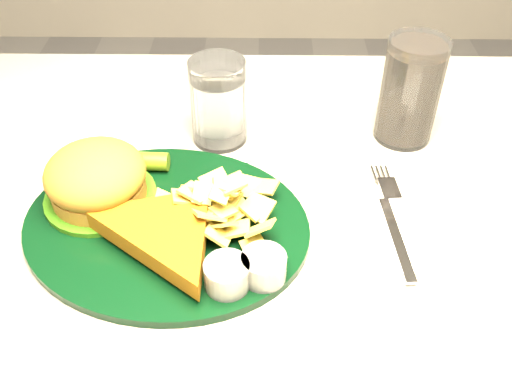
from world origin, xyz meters
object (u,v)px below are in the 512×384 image
cola_glass (410,91)px  dinner_plate (164,204)px  water_glass (218,102)px  fork_napkin (395,232)px  table (249,370)px

cola_glass → dinner_plate: bearing=-148.3°
water_glass → fork_napkin: water_glass is taller
table → dinner_plate: dinner_plate is taller
dinner_plate → table: bearing=35.0°
water_glass → table: bearing=-74.0°
table → fork_napkin: (0.18, -0.05, 0.38)m
dinner_plate → fork_napkin: (0.27, -0.01, -0.03)m
dinner_plate → fork_napkin: dinner_plate is taller
dinner_plate → cola_glass: (0.32, 0.20, 0.04)m
table → cola_glass: cola_glass is taller
dinner_plate → fork_napkin: size_ratio=1.95×
dinner_plate → fork_napkin: 0.27m
cola_glass → water_glass: bearing=-177.9°
table → dinner_plate: size_ratio=3.48×
table → fork_napkin: size_ratio=6.77×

